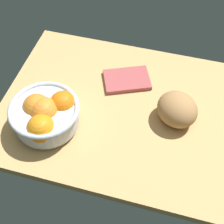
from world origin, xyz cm
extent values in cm
cube|color=tan|center=(0.00, 0.00, -1.50)|extent=(76.41, 59.91, 3.00)
cylinder|color=silver|center=(-19.54, -12.47, 0.77)|extent=(8.53, 8.53, 1.53)
cylinder|color=silver|center=(-19.54, -12.47, 4.88)|extent=(19.69, 19.69, 6.69)
torus|color=silver|center=(-19.54, -12.47, 8.22)|extent=(21.29, 21.29, 1.60)
sphere|color=orange|center=(-18.17, -18.28, 6.69)|extent=(8.47, 8.47, 8.47)
sphere|color=orange|center=(-22.36, -11.65, 6.72)|extent=(8.64, 8.64, 8.64)
sphere|color=orange|center=(-15.28, -8.24, 6.67)|extent=(8.32, 8.32, 8.32)
sphere|color=orange|center=(-19.54, -12.47, 6.79)|extent=(9.01, 9.01, 9.01)
ellipsoid|color=#B5824E|center=(18.54, 0.50, 4.74)|extent=(17.72, 17.64, 9.49)
cube|color=#B34F50|center=(0.45, 11.87, 0.79)|extent=(18.43, 15.79, 1.57)
camera|label=1|loc=(14.64, -61.56, 82.52)|focal=50.95mm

